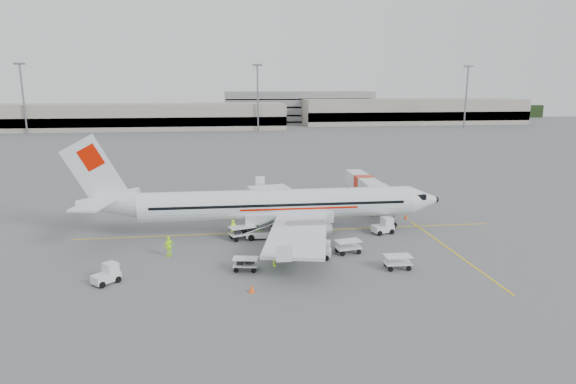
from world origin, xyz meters
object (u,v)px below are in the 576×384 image
Objects in this scene: tug_fore at (383,226)px; tug_mid at (319,250)px; jet_bridge at (363,191)px; tug_aft at (106,274)px; belt_loader at (264,226)px; aircraft at (278,184)px.

tug_fore is 1.04× the size of tug_mid.
jet_bridge is at bearing 69.02° from tug_fore.
tug_mid reaches higher than tug_aft.
belt_loader reaches higher than tug_aft.
belt_loader is (-1.70, -1.92, -3.82)m from aircraft.
tug_mid is at bearing -116.25° from jet_bridge.
tug_aft is at bearing -140.97° from aircraft.
tug_fore is at bearing -23.24° from tug_aft.
belt_loader reaches higher than tug_fore.
tug_mid is (4.38, -6.36, -0.49)m from belt_loader.
aircraft is 16.04m from jet_bridge.
belt_loader is 16.28m from tug_aft.
aircraft is 9.71m from tug_mid.
aircraft reaches higher than tug_mid.
belt_loader is 12.35m from tug_fore.
tug_aft is at bearing -173.26° from tug_fore.
tug_aft is (-26.79, -21.76, -1.14)m from jet_bridge.
tug_fore reaches higher than tug_mid.
aircraft reaches higher than tug_aft.
jet_bridge is at bearing 40.59° from aircraft.
tug_fore is at bearing -95.94° from jet_bridge.
aircraft is at bearing -139.30° from jet_bridge.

